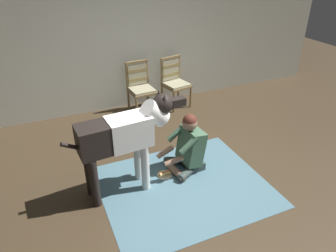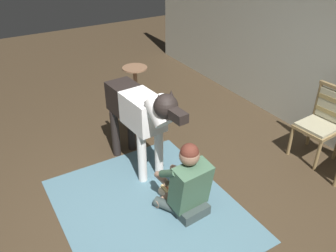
{
  "view_description": "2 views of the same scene",
  "coord_description": "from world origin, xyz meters",
  "px_view_note": "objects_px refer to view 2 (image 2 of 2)",
  "views": [
    {
      "loc": [
        -1.63,
        -2.88,
        2.77
      ],
      "look_at": [
        -0.16,
        0.52,
        0.7
      ],
      "focal_mm": 33.42,
      "sensor_mm": 36.0,
      "label": 1
    },
    {
      "loc": [
        2.45,
        -1.24,
        2.79
      ],
      "look_at": [
        -0.59,
        0.58,
        0.67
      ],
      "focal_mm": 37.54,
      "sensor_mm": 36.0,
      "label": 2
    }
  ],
  "objects_px": {
    "large_dog": "(140,112)",
    "hot_dog_on_plate": "(167,189)",
    "person_sitting_on_floor": "(187,184)",
    "round_side_table": "(135,79)",
    "dining_chair_left_of_pair": "(323,120)"
  },
  "relations": [
    {
      "from": "large_dog",
      "to": "hot_dog_on_plate",
      "type": "xyz_separation_m",
      "value": [
        0.55,
        0.04,
        -0.79
      ]
    },
    {
      "from": "person_sitting_on_floor",
      "to": "round_side_table",
      "type": "relative_size",
      "value": 1.61
    },
    {
      "from": "hot_dog_on_plate",
      "to": "dining_chair_left_of_pair",
      "type": "bearing_deg",
      "value": 79.73
    },
    {
      "from": "person_sitting_on_floor",
      "to": "round_side_table",
      "type": "bearing_deg",
      "value": 164.32
    },
    {
      "from": "person_sitting_on_floor",
      "to": "large_dog",
      "type": "relative_size",
      "value": 0.55
    },
    {
      "from": "dining_chair_left_of_pair",
      "to": "round_side_table",
      "type": "bearing_deg",
      "value": -156.14
    },
    {
      "from": "person_sitting_on_floor",
      "to": "dining_chair_left_of_pair",
      "type": "bearing_deg",
      "value": 89.66
    },
    {
      "from": "person_sitting_on_floor",
      "to": "hot_dog_on_plate",
      "type": "relative_size",
      "value": 4.1
    },
    {
      "from": "round_side_table",
      "to": "large_dog",
      "type": "bearing_deg",
      "value": -24.19
    },
    {
      "from": "dining_chair_left_of_pair",
      "to": "large_dog",
      "type": "xyz_separation_m",
      "value": [
        -0.93,
        -2.15,
        0.28
      ]
    },
    {
      "from": "dining_chair_left_of_pair",
      "to": "large_dog",
      "type": "distance_m",
      "value": 2.36
    },
    {
      "from": "dining_chair_left_of_pair",
      "to": "round_side_table",
      "type": "xyz_separation_m",
      "value": [
        -2.88,
        -1.27,
        -0.22
      ]
    },
    {
      "from": "dining_chair_left_of_pair",
      "to": "hot_dog_on_plate",
      "type": "xyz_separation_m",
      "value": [
        -0.38,
        -2.11,
        -0.52
      ]
    },
    {
      "from": "dining_chair_left_of_pair",
      "to": "round_side_table",
      "type": "height_order",
      "value": "dining_chair_left_of_pair"
    },
    {
      "from": "hot_dog_on_plate",
      "to": "round_side_table",
      "type": "distance_m",
      "value": 2.65
    }
  ]
}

